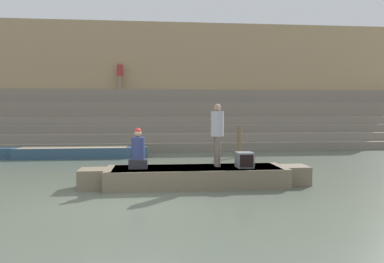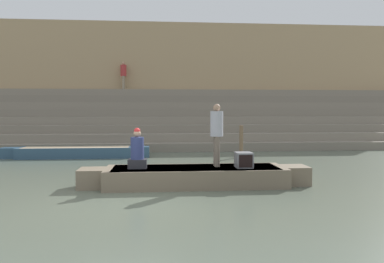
{
  "view_description": "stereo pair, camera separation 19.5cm",
  "coord_description": "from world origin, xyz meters",
  "px_view_note": "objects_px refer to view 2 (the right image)",
  "views": [
    {
      "loc": [
        0.56,
        -8.56,
        2.1
      ],
      "look_at": [
        1.7,
        2.64,
        1.41
      ],
      "focal_mm": 35.0,
      "sensor_mm": 36.0,
      "label": 1
    },
    {
      "loc": [
        0.76,
        -8.58,
        2.1
      ],
      "look_at": [
        1.7,
        2.64,
        1.41
      ],
      "focal_mm": 35.0,
      "sensor_mm": 36.0,
      "label": 2
    }
  ],
  "objects_px": {
    "rowboat_main": "(196,176)",
    "person_standing": "(217,131)",
    "mooring_post": "(241,141)",
    "person_rowing": "(137,152)",
    "moored_boat_shore": "(77,152)",
    "tv_set": "(244,160)",
    "person_on_steps": "(123,74)"
  },
  "relations": [
    {
      "from": "rowboat_main",
      "to": "person_standing",
      "type": "distance_m",
      "value": 1.37
    },
    {
      "from": "rowboat_main",
      "to": "mooring_post",
      "type": "distance_m",
      "value": 6.44
    },
    {
      "from": "person_rowing",
      "to": "moored_boat_shore",
      "type": "xyz_separation_m",
      "value": [
        -2.98,
        6.34,
        -0.7
      ]
    },
    {
      "from": "rowboat_main",
      "to": "tv_set",
      "type": "relative_size",
      "value": 12.93
    },
    {
      "from": "rowboat_main",
      "to": "person_rowing",
      "type": "height_order",
      "value": "person_rowing"
    },
    {
      "from": "tv_set",
      "to": "person_on_steps",
      "type": "bearing_deg",
      "value": 115.53
    },
    {
      "from": "person_rowing",
      "to": "tv_set",
      "type": "xyz_separation_m",
      "value": [
        2.86,
        -0.13,
        -0.22
      ]
    },
    {
      "from": "mooring_post",
      "to": "tv_set",
      "type": "bearing_deg",
      "value": -101.67
    },
    {
      "from": "person_standing",
      "to": "mooring_post",
      "type": "xyz_separation_m",
      "value": [
        1.95,
        5.76,
        -0.81
      ]
    },
    {
      "from": "tv_set",
      "to": "rowboat_main",
      "type": "bearing_deg",
      "value": -178.64
    },
    {
      "from": "person_standing",
      "to": "person_on_steps",
      "type": "xyz_separation_m",
      "value": [
        -3.81,
        13.37,
        2.76
      ]
    },
    {
      "from": "mooring_post",
      "to": "person_rowing",
      "type": "bearing_deg",
      "value": -124.8
    },
    {
      "from": "person_standing",
      "to": "person_on_steps",
      "type": "distance_m",
      "value": 14.17
    },
    {
      "from": "person_standing",
      "to": "moored_boat_shore",
      "type": "relative_size",
      "value": 0.28
    },
    {
      "from": "person_standing",
      "to": "person_rowing",
      "type": "relative_size",
      "value": 1.59
    },
    {
      "from": "moored_boat_shore",
      "to": "person_rowing",
      "type": "bearing_deg",
      "value": -70.03
    },
    {
      "from": "person_standing",
      "to": "mooring_post",
      "type": "bearing_deg",
      "value": 58.62
    },
    {
      "from": "person_rowing",
      "to": "mooring_post",
      "type": "relative_size",
      "value": 0.79
    },
    {
      "from": "rowboat_main",
      "to": "person_rowing",
      "type": "xyz_separation_m",
      "value": [
        -1.57,
        -0.01,
        0.67
      ]
    },
    {
      "from": "tv_set",
      "to": "person_on_steps",
      "type": "distance_m",
      "value": 14.81
    },
    {
      "from": "tv_set",
      "to": "person_on_steps",
      "type": "relative_size",
      "value": 0.28
    },
    {
      "from": "rowboat_main",
      "to": "person_rowing",
      "type": "distance_m",
      "value": 1.7
    },
    {
      "from": "moored_boat_shore",
      "to": "rowboat_main",
      "type": "bearing_deg",
      "value": -59.53
    },
    {
      "from": "rowboat_main",
      "to": "moored_boat_shore",
      "type": "xyz_separation_m",
      "value": [
        -4.55,
        6.33,
        -0.03
      ]
    },
    {
      "from": "person_on_steps",
      "to": "mooring_post",
      "type": "bearing_deg",
      "value": 45.06
    },
    {
      "from": "rowboat_main",
      "to": "person_rowing",
      "type": "relative_size",
      "value": 5.76
    },
    {
      "from": "person_rowing",
      "to": "tv_set",
      "type": "height_order",
      "value": "person_rowing"
    },
    {
      "from": "rowboat_main",
      "to": "tv_set",
      "type": "distance_m",
      "value": 1.37
    },
    {
      "from": "person_standing",
      "to": "moored_boat_shore",
      "type": "bearing_deg",
      "value": 117.07
    },
    {
      "from": "tv_set",
      "to": "moored_boat_shore",
      "type": "height_order",
      "value": "tv_set"
    },
    {
      "from": "person_standing",
      "to": "mooring_post",
      "type": "relative_size",
      "value": 1.25
    },
    {
      "from": "person_standing",
      "to": "person_rowing",
      "type": "distance_m",
      "value": 2.24
    }
  ]
}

